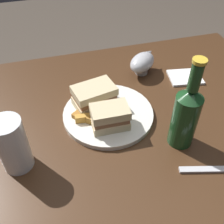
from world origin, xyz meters
The scene contains 13 objects.
dining_table centered at (0.00, 0.00, 0.36)m, with size 1.17×0.82×0.72m, color #422816.
plate centered at (0.01, -0.04, 0.73)m, with size 0.27×0.27×0.01m, color silver.
sandwich_half_left centered at (0.04, -0.08, 0.77)m, with size 0.13×0.10×0.07m.
sandwich_half_right centered at (0.02, 0.02, 0.77)m, with size 0.10×0.07×0.06m.
potato_wedge_front centered at (0.05, -0.03, 0.75)m, with size 0.05×0.02×0.02m, color gold.
potato_wedge_middle centered at (0.09, -0.02, 0.75)m, with size 0.05×0.02×0.02m, color gold.
potato_wedge_back centered at (0.10, -0.05, 0.74)m, with size 0.04×0.02×0.02m, color #AD702D.
potato_wedge_left_edge centered at (0.06, 0.00, 0.75)m, with size 0.05×0.02×0.02m, color #B77F33.
pint_glass centered at (0.27, 0.07, 0.78)m, with size 0.07×0.07×0.15m.
gravy_boat centered at (-0.16, -0.22, 0.76)m, with size 0.13×0.13×0.07m.
cider_bottle centered at (-0.15, 0.11, 0.82)m, with size 0.07×0.07×0.26m.
napkin centered at (-0.29, -0.15, 0.73)m, with size 0.11×0.09×0.01m, color white.
fork centered at (-0.19, 0.22, 0.72)m, with size 0.18×0.02×0.01m, color silver.
Camera 1 is at (0.16, 0.52, 1.28)m, focal length 43.28 mm.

